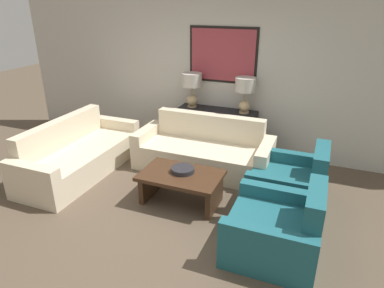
# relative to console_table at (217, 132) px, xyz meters

# --- Properties ---
(ground_plane) EXTENTS (20.00, 20.00, 0.00)m
(ground_plane) POSITION_rel_console_table_xyz_m (0.00, -2.22, -0.40)
(ground_plane) COLOR brown
(back_wall) EXTENTS (8.13, 0.12, 2.65)m
(back_wall) POSITION_rel_console_table_xyz_m (0.00, 0.27, 0.93)
(back_wall) COLOR beige
(back_wall) RESTS_ON ground_plane
(console_table) EXTENTS (1.36, 0.39, 0.81)m
(console_table) POSITION_rel_console_table_xyz_m (0.00, 0.00, 0.00)
(console_table) COLOR black
(console_table) RESTS_ON ground_plane
(table_lamp_left) EXTENTS (0.34, 0.34, 0.59)m
(table_lamp_left) POSITION_rel_console_table_xyz_m (-0.47, 0.00, 0.80)
(table_lamp_left) COLOR tan
(table_lamp_left) RESTS_ON console_table
(table_lamp_right) EXTENTS (0.34, 0.34, 0.59)m
(table_lamp_right) POSITION_rel_console_table_xyz_m (0.47, 0.00, 0.80)
(table_lamp_right) COLOR tan
(table_lamp_right) RESTS_ON console_table
(couch_by_back_wall) EXTENTS (2.17, 0.87, 0.84)m
(couch_by_back_wall) POSITION_rel_console_table_xyz_m (0.00, -0.65, -0.12)
(couch_by_back_wall) COLOR beige
(couch_by_back_wall) RESTS_ON ground_plane
(couch_by_side) EXTENTS (0.87, 2.17, 0.84)m
(couch_by_side) POSITION_rel_console_table_xyz_m (-1.79, -1.51, -0.12)
(couch_by_side) COLOR beige
(couch_by_side) RESTS_ON ground_plane
(coffee_table) EXTENTS (1.07, 0.68, 0.43)m
(coffee_table) POSITION_rel_console_table_xyz_m (0.07, -1.73, -0.09)
(coffee_table) COLOR #3D2616
(coffee_table) RESTS_ON ground_plane
(decorative_bowl) EXTENTS (0.31, 0.31, 0.06)m
(decorative_bowl) POSITION_rel_console_table_xyz_m (0.07, -1.67, 0.06)
(decorative_bowl) COLOR #232328
(decorative_bowl) RESTS_ON coffee_table
(armchair_near_back_wall) EXTENTS (0.95, 0.98, 0.85)m
(armchair_near_back_wall) POSITION_rel_console_table_xyz_m (1.43, -1.19, -0.13)
(armchair_near_back_wall) COLOR #1E5B66
(armchair_near_back_wall) RESTS_ON ground_plane
(armchair_near_camera) EXTENTS (0.95, 0.98, 0.85)m
(armchair_near_camera) POSITION_rel_console_table_xyz_m (1.43, -2.26, -0.13)
(armchair_near_camera) COLOR #1E5B66
(armchair_near_camera) RESTS_ON ground_plane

